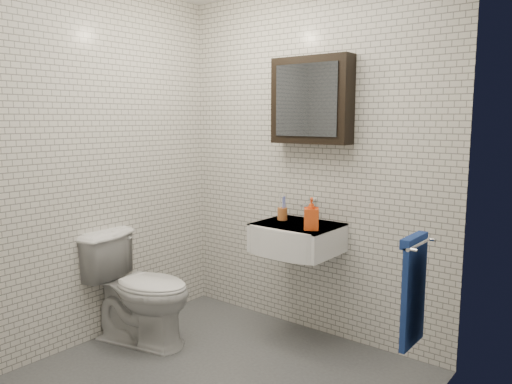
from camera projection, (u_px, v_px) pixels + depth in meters
ground at (218, 380)px, 3.02m from camera, size 2.20×2.00×0.01m
room_shell at (216, 138)px, 2.81m from camera, size 2.22×2.02×2.51m
washbasin at (294, 238)px, 3.45m from camera, size 0.55×0.50×0.20m
faucet at (310, 211)px, 3.58m from camera, size 0.06×0.20×0.15m
mirror_cabinet at (311, 100)px, 3.46m from camera, size 0.60×0.15×0.60m
towel_rail at (414, 286)px, 2.55m from camera, size 0.09×0.30×0.58m
toothbrush_cup at (282, 213)px, 3.59m from camera, size 0.08×0.08×0.20m
soap_bottle at (311, 214)px, 3.28m from camera, size 0.13×0.13×0.21m
toilet at (140, 288)px, 3.51m from camera, size 0.85×0.60×0.79m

